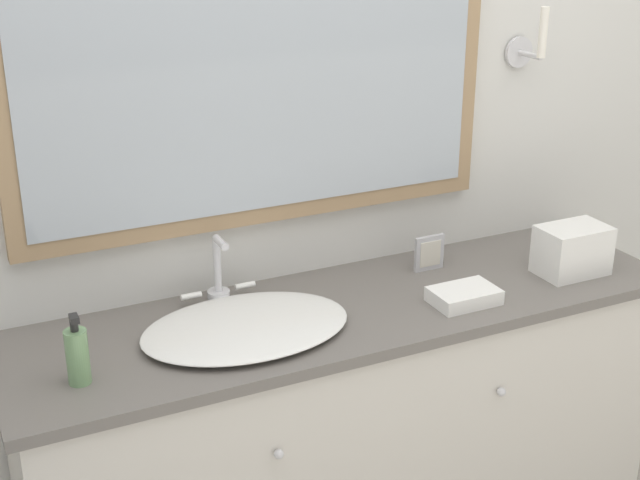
# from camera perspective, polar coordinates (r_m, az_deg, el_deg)

# --- Properties ---
(wall_back) EXTENTS (8.00, 0.18, 2.55)m
(wall_back) POSITION_cam_1_polar(r_m,az_deg,el_deg) (2.43, -1.02, 7.61)
(wall_back) COLOR silver
(wall_back) RESTS_ON ground_plane
(vanity_counter) EXTENTS (1.81, 0.51, 0.85)m
(vanity_counter) POSITION_cam_1_polar(r_m,az_deg,el_deg) (2.55, 1.89, -12.75)
(vanity_counter) COLOR beige
(vanity_counter) RESTS_ON ground_plane
(sink_basin) EXTENTS (0.52, 0.41, 0.19)m
(sink_basin) POSITION_cam_1_polar(r_m,az_deg,el_deg) (2.20, -4.81, -5.43)
(sink_basin) COLOR white
(sink_basin) RESTS_ON vanity_counter
(soap_bottle) EXTENTS (0.05, 0.05, 0.17)m
(soap_bottle) POSITION_cam_1_polar(r_m,az_deg,el_deg) (2.03, -15.27, -7.11)
(soap_bottle) COLOR #709966
(soap_bottle) RESTS_ON vanity_counter
(appliance_box) EXTENTS (0.19, 0.13, 0.14)m
(appliance_box) POSITION_cam_1_polar(r_m,az_deg,el_deg) (2.60, 15.87, -0.64)
(appliance_box) COLOR white
(appliance_box) RESTS_ON vanity_counter
(picture_frame) EXTENTS (0.09, 0.01, 0.10)m
(picture_frame) POSITION_cam_1_polar(r_m,az_deg,el_deg) (2.55, 7.01, -0.83)
(picture_frame) COLOR #B2B2B7
(picture_frame) RESTS_ON vanity_counter
(hand_towel_near_sink) EXTENTS (0.17, 0.12, 0.04)m
(hand_towel_near_sink) POSITION_cam_1_polar(r_m,az_deg,el_deg) (2.37, 9.20, -3.54)
(hand_towel_near_sink) COLOR white
(hand_towel_near_sink) RESTS_ON vanity_counter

